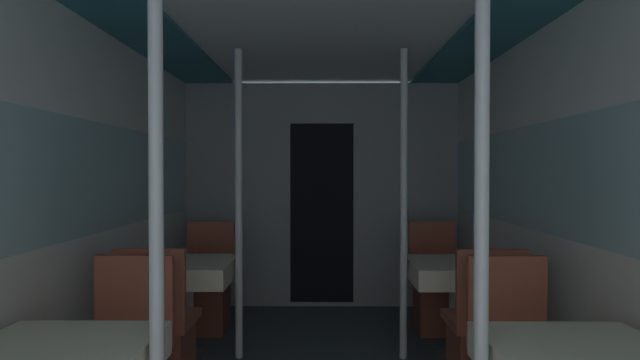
{
  "coord_description": "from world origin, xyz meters",
  "views": [
    {
      "loc": [
        0.02,
        -1.18,
        1.37
      ],
      "look_at": [
        -0.01,
        3.05,
        1.3
      ],
      "focal_mm": 28.0,
      "sensor_mm": 36.0,
      "label": 1
    }
  ],
  "objects_px": {
    "dining_table_right_1": "(456,275)",
    "support_pole_left_1": "(239,204)",
    "dining_table_left_1": "(187,275)",
    "chair_left_far_1": "(207,296)",
    "support_pole_left_0": "(156,235)",
    "chair_left_near_1": "(159,347)",
    "support_pole_right_0": "(481,235)",
    "support_pole_right_1": "(404,204)",
    "chair_right_near_1": "(483,348)",
    "chair_right_far_1": "(437,297)"
  },
  "relations": [
    {
      "from": "chair_left_far_1",
      "to": "support_pole_left_1",
      "type": "bearing_deg",
      "value": 121.74
    },
    {
      "from": "support_pole_left_1",
      "to": "support_pole_right_1",
      "type": "relative_size",
      "value": 1.0
    },
    {
      "from": "dining_table_right_1",
      "to": "chair_right_far_1",
      "type": "height_order",
      "value": "chair_right_far_1"
    },
    {
      "from": "support_pole_left_0",
      "to": "chair_left_far_1",
      "type": "bearing_deg",
      "value": 99.02
    },
    {
      "from": "support_pole_right_0",
      "to": "chair_right_near_1",
      "type": "bearing_deg",
      "value": 71.92
    },
    {
      "from": "support_pole_left_0",
      "to": "dining_table_right_1",
      "type": "height_order",
      "value": "support_pole_left_0"
    },
    {
      "from": "support_pole_left_0",
      "to": "support_pole_right_1",
      "type": "xyz_separation_m",
      "value": [
        1.21,
        1.8,
        0.0
      ]
    },
    {
      "from": "support_pole_left_0",
      "to": "support_pole_right_0",
      "type": "relative_size",
      "value": 1.0
    },
    {
      "from": "support_pole_left_0",
      "to": "support_pole_left_1",
      "type": "bearing_deg",
      "value": 90.0
    },
    {
      "from": "chair_left_near_1",
      "to": "support_pole_right_1",
      "type": "bearing_deg",
      "value": 21.29
    },
    {
      "from": "chair_left_far_1",
      "to": "chair_right_near_1",
      "type": "xyz_separation_m",
      "value": [
        1.98,
        -1.24,
        0.0
      ]
    },
    {
      "from": "support_pole_left_1",
      "to": "chair_right_near_1",
      "type": "relative_size",
      "value": 2.45
    },
    {
      "from": "chair_left_far_1",
      "to": "support_pole_left_1",
      "type": "distance_m",
      "value": 1.11
    },
    {
      "from": "chair_left_near_1",
      "to": "support_pole_left_0",
      "type": "bearing_deg",
      "value": -71.92
    },
    {
      "from": "chair_left_far_1",
      "to": "dining_table_left_1",
      "type": "bearing_deg",
      "value": 90.0
    },
    {
      "from": "chair_left_near_1",
      "to": "support_pole_right_0",
      "type": "bearing_deg",
      "value": -36.44
    },
    {
      "from": "support_pole_left_0",
      "to": "support_pole_right_0",
      "type": "bearing_deg",
      "value": 0.0
    },
    {
      "from": "dining_table_right_1",
      "to": "support_pole_right_1",
      "type": "bearing_deg",
      "value": 180.0
    },
    {
      "from": "chair_left_near_1",
      "to": "chair_left_far_1",
      "type": "xyz_separation_m",
      "value": [
        0.0,
        1.24,
        0.0
      ]
    },
    {
      "from": "support_pole_left_0",
      "to": "chair_left_near_1",
      "type": "relative_size",
      "value": 2.45
    },
    {
      "from": "dining_table_right_1",
      "to": "support_pole_right_1",
      "type": "relative_size",
      "value": 0.31
    },
    {
      "from": "dining_table_right_1",
      "to": "chair_right_near_1",
      "type": "bearing_deg",
      "value": -90.0
    },
    {
      "from": "support_pole_left_0",
      "to": "support_pole_right_0",
      "type": "height_order",
      "value": "same"
    },
    {
      "from": "dining_table_left_1",
      "to": "chair_right_far_1",
      "type": "xyz_separation_m",
      "value": [
        1.98,
        0.62,
        -0.32
      ]
    },
    {
      "from": "support_pole_right_0",
      "to": "chair_right_far_1",
      "type": "relative_size",
      "value": 2.45
    },
    {
      "from": "chair_left_near_1",
      "to": "support_pole_left_1",
      "type": "xyz_separation_m",
      "value": [
        0.38,
        0.62,
        0.84
      ]
    },
    {
      "from": "chair_left_far_1",
      "to": "chair_left_near_1",
      "type": "bearing_deg",
      "value": 90.0
    },
    {
      "from": "dining_table_left_1",
      "to": "dining_table_right_1",
      "type": "xyz_separation_m",
      "value": [
        1.98,
        0.0,
        0.0
      ]
    },
    {
      "from": "dining_table_right_1",
      "to": "chair_left_near_1",
      "type": "bearing_deg",
      "value": -162.57
    },
    {
      "from": "dining_table_right_1",
      "to": "support_pole_right_0",
      "type": "bearing_deg",
      "value": -102.06
    },
    {
      "from": "support_pole_left_0",
      "to": "dining_table_left_1",
      "type": "bearing_deg",
      "value": 102.06
    },
    {
      "from": "support_pole_left_1",
      "to": "support_pole_right_1",
      "type": "height_order",
      "value": "same"
    },
    {
      "from": "dining_table_right_1",
      "to": "chair_right_far_1",
      "type": "relative_size",
      "value": 0.77
    },
    {
      "from": "chair_left_near_1",
      "to": "support_pole_right_0",
      "type": "distance_m",
      "value": 2.15
    },
    {
      "from": "chair_left_far_1",
      "to": "support_pole_right_0",
      "type": "distance_m",
      "value": 3.02
    },
    {
      "from": "dining_table_left_1",
      "to": "support_pole_left_1",
      "type": "xyz_separation_m",
      "value": [
        0.38,
        0.0,
        0.52
      ]
    },
    {
      "from": "support_pole_right_0",
      "to": "chair_right_near_1",
      "type": "relative_size",
      "value": 2.45
    },
    {
      "from": "chair_right_near_1",
      "to": "dining_table_left_1",
      "type": "bearing_deg",
      "value": 162.57
    },
    {
      "from": "support_pole_left_1",
      "to": "dining_table_right_1",
      "type": "bearing_deg",
      "value": 0.0
    },
    {
      "from": "support_pole_right_1",
      "to": "dining_table_right_1",
      "type": "bearing_deg",
      "value": 0.0
    },
    {
      "from": "dining_table_right_1",
      "to": "support_pole_left_1",
      "type": "bearing_deg",
      "value": 180.0
    },
    {
      "from": "chair_left_near_1",
      "to": "chair_left_far_1",
      "type": "bearing_deg",
      "value": 90.0
    },
    {
      "from": "chair_left_far_1",
      "to": "support_pole_left_1",
      "type": "height_order",
      "value": "support_pole_left_1"
    },
    {
      "from": "chair_left_far_1",
      "to": "chair_right_near_1",
      "type": "relative_size",
      "value": 1.0
    },
    {
      "from": "dining_table_left_1",
      "to": "chair_left_far_1",
      "type": "xyz_separation_m",
      "value": [
        -0.0,
        0.62,
        -0.32
      ]
    },
    {
      "from": "support_pole_left_1",
      "to": "support_pole_right_0",
      "type": "distance_m",
      "value": 2.17
    },
    {
      "from": "support_pole_left_0",
      "to": "chair_left_near_1",
      "type": "height_order",
      "value": "support_pole_left_0"
    },
    {
      "from": "dining_table_left_1",
      "to": "chair_left_far_1",
      "type": "height_order",
      "value": "chair_left_far_1"
    },
    {
      "from": "support_pole_right_0",
      "to": "chair_right_far_1",
      "type": "bearing_deg",
      "value": 80.98
    },
    {
      "from": "support_pole_left_0",
      "to": "chair_right_far_1",
      "type": "bearing_deg",
      "value": 56.62
    }
  ]
}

